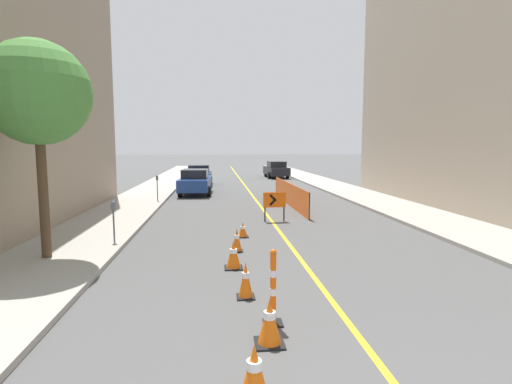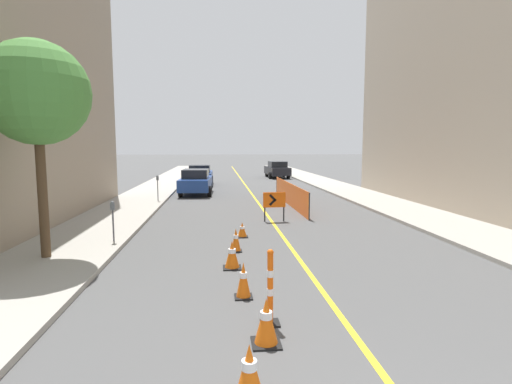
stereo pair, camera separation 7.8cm
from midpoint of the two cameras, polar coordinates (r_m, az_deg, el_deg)
The scene contains 18 objects.
lane_stripe at distance 31.16m, azimuth -1.71°, elevation 1.00°, with size 0.12×58.97×0.01m.
sidewalk_left at distance 31.37m, azimuth -13.61°, elevation 0.97°, with size 3.03×58.97×0.13m.
sidewalk_right at distance 32.27m, azimuth 9.86°, elevation 1.20°, with size 3.03×58.97×0.13m.
traffic_cone_nearest at distance 5.15m, azimuth -0.73°, elevation -24.43°, with size 0.45×0.45×0.71m.
traffic_cone_second at distance 6.36m, azimuth 1.59°, elevation -18.00°, with size 0.45×0.45×0.73m.
traffic_cone_third at distance 8.11m, azimuth -1.77°, elevation -12.46°, with size 0.36×0.36×0.73m.
traffic_cone_fourth at distance 9.97m, azimuth -3.46°, elevation -8.94°, with size 0.45×0.45×0.69m.
traffic_cone_fifth at distance 11.52m, azimuth -2.94°, elevation -6.86°, with size 0.34×0.34×0.67m.
traffic_cone_farthest at distance 13.30m, azimuth -2.07°, elevation -5.42°, with size 0.38×0.38×0.50m.
delineator_post_front at distance 6.91m, azimuth 2.13°, elevation -14.05°, with size 0.32×0.32×1.30m.
arrow_barricade_primary at distance 15.95m, azimuth 2.52°, elevation -1.32°, with size 0.91×0.12×1.18m.
safety_mesh_fence at distance 20.42m, azimuth 4.69°, elevation -0.32°, with size 0.12×8.52×1.14m.
parked_car_curb_near at distance 25.30m, azimuth -8.75°, elevation 1.46°, with size 2.00×4.38×1.59m.
parked_car_curb_mid at distance 31.20m, azimuth -8.17°, elevation 2.41°, with size 1.94×4.33×1.59m.
parked_car_curb_far at distance 38.47m, azimuth 2.86°, elevation 3.23°, with size 2.05×4.40×1.59m.
parking_meter_near_curb at distance 12.81m, azimuth -19.87°, elevation -2.82°, with size 0.12×0.11×1.24m.
parking_meter_far_curb at distance 21.73m, azimuth -14.03°, elevation 1.29°, with size 0.12×0.11×1.37m.
street_tree_left_near at distance 11.62m, azimuth -28.96°, elevation 12.17°, with size 2.61×2.61×5.51m.
Camera 1 is at (-2.22, -1.45, 3.00)m, focal length 28.00 mm.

